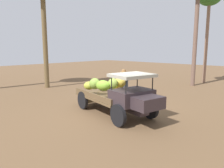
{
  "coord_description": "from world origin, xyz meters",
  "views": [
    {
      "loc": [
        6.17,
        -6.9,
        2.81
      ],
      "look_at": [
        -0.13,
        -0.22,
        1.27
      ],
      "focal_mm": 34.47,
      "sensor_mm": 36.0,
      "label": 1
    }
  ],
  "objects": [
    {
      "name": "ground_plane",
      "position": [
        0.0,
        0.0,
        0.0
      ],
      "size": [
        60.0,
        60.0,
        0.0
      ],
      "primitive_type": "plane",
      "color": "brown"
    },
    {
      "name": "truck",
      "position": [
        0.41,
        -0.37,
        0.9
      ],
      "size": [
        4.64,
        2.49,
        1.85
      ],
      "rotation": [
        0.0,
        0.0,
        -0.21
      ],
      "color": "#362A2F",
      "rests_on": "ground"
    },
    {
      "name": "farmer",
      "position": [
        -0.91,
        1.47,
        0.99
      ],
      "size": [
        0.53,
        0.47,
        1.73
      ],
      "rotation": [
        0.0,
        0.0,
        -1.62
      ],
      "color": "#474E68",
      "rests_on": "ground"
    },
    {
      "name": "wooden_crate",
      "position": [
        -2.34,
        0.33,
        0.25
      ],
      "size": [
        0.51,
        0.59,
        0.5
      ],
      "primitive_type": "cube",
      "rotation": [
        0.0,
        0.0,
        1.48
      ],
      "color": "olive",
      "rests_on": "ground"
    }
  ]
}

